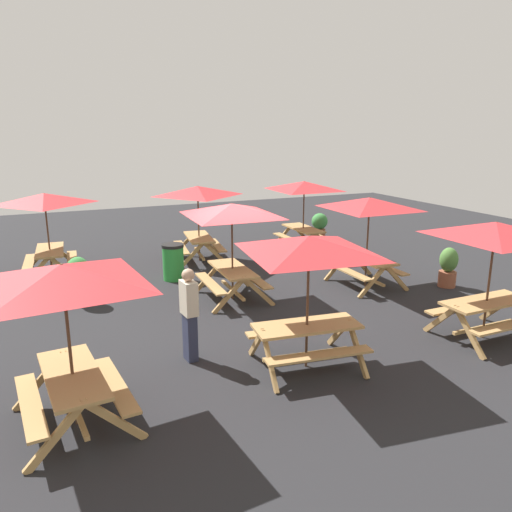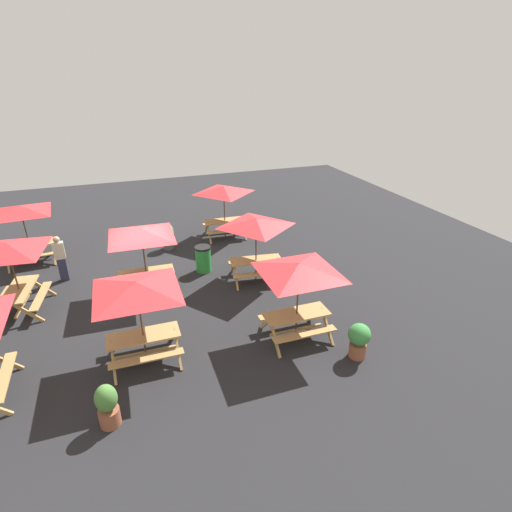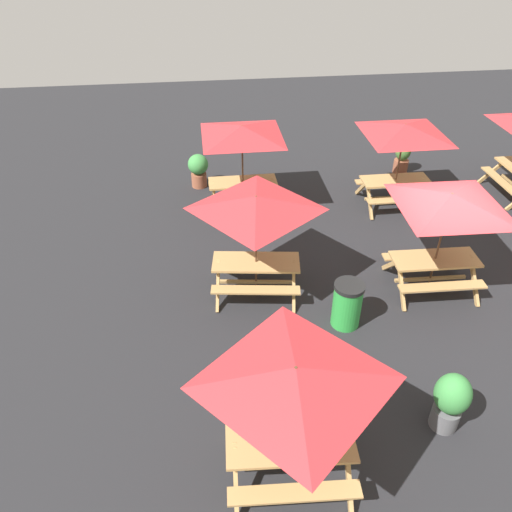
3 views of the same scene
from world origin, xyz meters
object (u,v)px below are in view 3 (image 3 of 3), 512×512
at_px(picnic_table_2, 256,210).
at_px(picnic_table_7, 242,137).
at_px(trash_bin_green, 347,304).
at_px(picnic_table_1, 295,384).
at_px(picnic_table_3, 449,207).
at_px(potted_plant_2, 402,156).
at_px(potted_plant_0, 451,400).
at_px(picnic_table_4, 404,136).
at_px(potted_plant_1, 198,169).

xyz_separation_m(picnic_table_2, picnic_table_7, (0.09, 3.58, 0.00)).
bearing_deg(trash_bin_green, picnic_table_1, -118.97).
bearing_deg(picnic_table_1, picnic_table_3, 49.29).
bearing_deg(potted_plant_2, picnic_table_1, -118.79).
bearing_deg(trash_bin_green, picnic_table_3, 22.79).
relative_size(picnic_table_3, potted_plant_0, 2.55).
bearing_deg(picnic_table_7, potted_plant_0, -71.15).
bearing_deg(picnic_table_1, potted_plant_0, 14.75).
height_order(picnic_table_1, picnic_table_4, same).
bearing_deg(potted_plant_0, picnic_table_3, 70.83).
distance_m(picnic_table_2, potted_plant_2, 7.31).
bearing_deg(potted_plant_1, potted_plant_0, -67.22).
distance_m(picnic_table_3, potted_plant_0, 3.82).
bearing_deg(picnic_table_2, potted_plant_1, 110.07).
distance_m(trash_bin_green, potted_plant_2, 7.18).
bearing_deg(potted_plant_0, picnic_table_1, -168.68).
xyz_separation_m(picnic_table_4, potted_plant_1, (-5.21, 1.73, -1.44)).
height_order(picnic_table_3, picnic_table_7, same).
xyz_separation_m(picnic_table_7, trash_bin_green, (1.53, -4.82, -1.49)).
bearing_deg(picnic_table_3, picnic_table_1, -132.19).
distance_m(potted_plant_0, potted_plant_2, 9.13).
distance_m(picnic_table_4, potted_plant_2, 2.55).
relative_size(picnic_table_2, picnic_table_7, 0.83).
distance_m(picnic_table_2, picnic_table_4, 5.23).
relative_size(picnic_table_4, trash_bin_green, 2.89).
relative_size(picnic_table_2, potted_plant_0, 2.10).
height_order(picnic_table_4, trash_bin_green, picnic_table_4).
height_order(picnic_table_7, potted_plant_1, picnic_table_7).
height_order(picnic_table_1, picnic_table_2, same).
relative_size(picnic_table_2, picnic_table_3, 0.83).
relative_size(picnic_table_4, potted_plant_0, 2.55).
height_order(picnic_table_2, picnic_table_4, same).
bearing_deg(potted_plant_2, picnic_table_4, -116.16).
height_order(picnic_table_2, picnic_table_3, same).
bearing_deg(potted_plant_1, trash_bin_green, -66.42).
relative_size(picnic_table_4, picnic_table_7, 1.00).
bearing_deg(picnic_table_1, picnic_table_2, 92.90).
bearing_deg(trash_bin_green, potted_plant_2, 61.29).
bearing_deg(picnic_table_1, potted_plant_1, 99.79).
distance_m(picnic_table_1, picnic_table_3, 5.42).
xyz_separation_m(picnic_table_2, picnic_table_4, (4.15, 3.18, 0.00)).
distance_m(picnic_table_3, potted_plant_1, 7.26).
bearing_deg(potted_plant_2, picnic_table_2, -135.08).
xyz_separation_m(picnic_table_3, picnic_table_7, (-3.64, 3.93, 0.00)).
height_order(picnic_table_3, potted_plant_0, picnic_table_3).
relative_size(picnic_table_2, potted_plant_1, 2.38).
height_order(potted_plant_0, potted_plant_2, potted_plant_0).
bearing_deg(picnic_table_7, picnic_table_4, -5.55).
bearing_deg(trash_bin_green, picnic_table_7, 107.64).
relative_size(picnic_table_4, potted_plant_2, 2.74).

